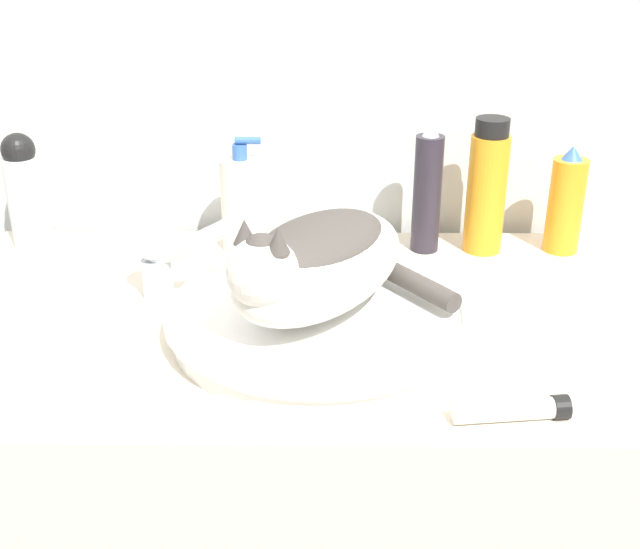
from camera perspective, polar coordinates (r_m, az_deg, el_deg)
wall_back at (r=1.37m, az=-0.97°, el=18.52°), size 8.00×0.05×2.40m
vanity_counter at (r=1.38m, az=-1.14°, el=-18.12°), size 1.06×0.61×0.83m
sink_basin at (r=1.08m, az=0.01°, el=-3.09°), size 0.41×0.41×0.04m
cat at (r=1.03m, az=-0.24°, el=0.96°), size 0.34×0.35×0.16m
faucet at (r=1.16m, az=-11.07°, el=1.46°), size 0.16×0.09×0.15m
soap_pump_bottle at (r=1.32m, az=-5.57°, el=5.05°), size 0.07×0.07×0.19m
spray_bottle_trigger at (r=1.37m, az=17.08°, el=4.86°), size 0.06×0.06×0.18m
hairspray_can_black at (r=1.32m, az=7.63°, el=5.84°), size 0.05×0.05×0.22m
shampoo_bottle_tall at (r=1.33m, az=11.77°, el=6.02°), size 0.06×0.06×0.22m
lotion_bottle_white at (r=1.40m, az=-20.24°, el=5.52°), size 0.06×0.06×0.20m
cream_tube at (r=0.94m, az=13.56°, el=-9.36°), size 0.13×0.04×0.03m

